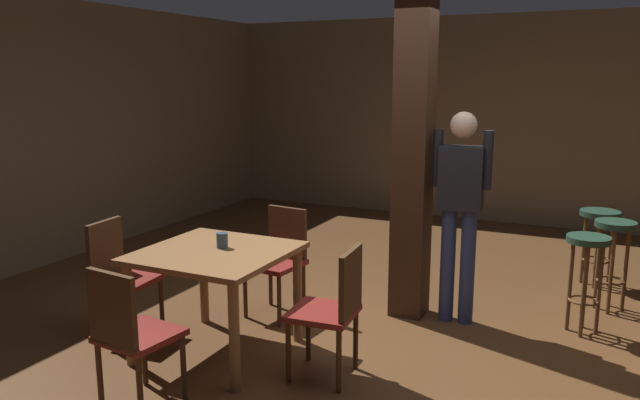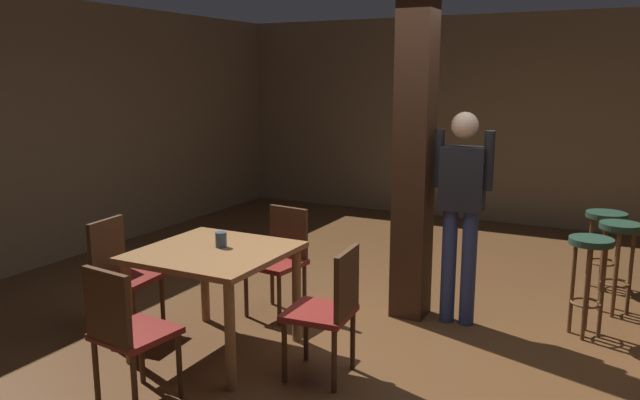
# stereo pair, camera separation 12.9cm
# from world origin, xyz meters

# --- Properties ---
(ground_plane) EXTENTS (10.80, 10.80, 0.00)m
(ground_plane) POSITION_xyz_m (0.00, 0.00, 0.00)
(ground_plane) COLOR brown
(wall_back) EXTENTS (8.00, 0.10, 2.80)m
(wall_back) POSITION_xyz_m (0.00, 4.50, 1.40)
(wall_back) COLOR #756047
(wall_back) RESTS_ON ground_plane
(wall_left) EXTENTS (0.10, 9.00, 2.80)m
(wall_left) POSITION_xyz_m (-4.00, 0.00, 1.40)
(wall_left) COLOR #756047
(wall_left) RESTS_ON ground_plane
(pillar) EXTENTS (0.28, 0.28, 2.80)m
(pillar) POSITION_xyz_m (-0.03, 0.65, 1.40)
(pillar) COLOR #382114
(pillar) RESTS_ON ground_plane
(dining_table) EXTENTS (1.00, 1.00, 0.77)m
(dining_table) POSITION_xyz_m (-1.05, -0.69, 0.65)
(dining_table) COLOR brown
(dining_table) RESTS_ON ground_plane
(chair_west) EXTENTS (0.45, 0.45, 0.89)m
(chair_west) POSITION_xyz_m (-1.93, -0.74, 0.51)
(chair_west) COLOR maroon
(chair_west) RESTS_ON ground_plane
(chair_north) EXTENTS (0.47, 0.47, 0.89)m
(chair_north) POSITION_xyz_m (-1.02, 0.19, 0.51)
(chair_north) COLOR maroon
(chair_north) RESTS_ON ground_plane
(chair_south) EXTENTS (0.47, 0.47, 0.89)m
(chair_south) POSITION_xyz_m (-1.05, -1.58, 0.51)
(chair_south) COLOR maroon
(chair_south) RESTS_ON ground_plane
(chair_east) EXTENTS (0.45, 0.45, 0.89)m
(chair_east) POSITION_xyz_m (-0.12, -0.69, 0.51)
(chair_east) COLOR maroon
(chair_east) RESTS_ON ground_plane
(napkin_cup) EXTENTS (0.08, 0.08, 0.11)m
(napkin_cup) POSITION_xyz_m (-1.04, -0.62, 0.83)
(napkin_cup) COLOR #33475B
(napkin_cup) RESTS_ON dining_table
(standing_person) EXTENTS (0.47, 0.22, 1.72)m
(standing_person) POSITION_xyz_m (0.38, 0.65, 1.00)
(standing_person) COLOR black
(standing_person) RESTS_ON ground_plane
(bar_stool_near) EXTENTS (0.33, 0.33, 0.78)m
(bar_stool_near) POSITION_xyz_m (1.33, 0.85, 0.58)
(bar_stool_near) COLOR #1E3828
(bar_stool_near) RESTS_ON ground_plane
(bar_stool_mid) EXTENTS (0.33, 0.33, 0.79)m
(bar_stool_mid) POSITION_xyz_m (1.51, 1.46, 0.58)
(bar_stool_mid) COLOR #1E3828
(bar_stool_mid) RESTS_ON ground_plane
(bar_stool_far) EXTENTS (0.37, 0.37, 0.73)m
(bar_stool_far) POSITION_xyz_m (1.38, 2.14, 0.56)
(bar_stool_far) COLOR #1E3828
(bar_stool_far) RESTS_ON ground_plane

